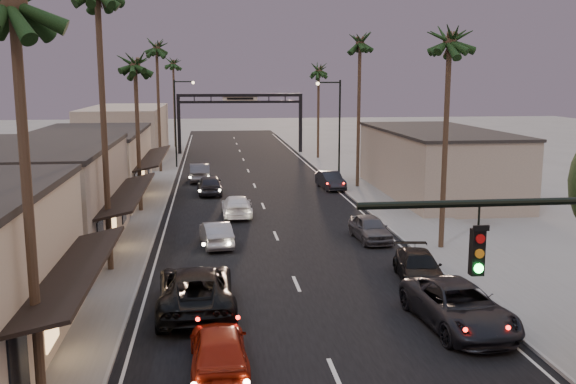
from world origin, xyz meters
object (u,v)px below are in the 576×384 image
object	(u,v)px
palm_rc	(319,66)
oncoming_red	(219,348)
palm_lc	(135,58)
oncoming_pickup	(196,289)
palm_ld	(156,43)
palm_far	(173,60)
arch	(240,108)
streetlight_right	(336,124)
palm_rb	(360,37)
oncoming_silver	(216,234)
palm_ra	(450,33)
streetlight_left	(178,116)
curbside_near	(459,306)
curbside_black	(419,267)

from	to	relation	value
palm_rc	oncoming_red	size ratio (longest dim) A/B	2.72
palm_lc	oncoming_pickup	distance (m)	22.40
palm_ld	palm_far	size ratio (longest dim) A/B	1.08
arch	palm_far	size ratio (longest dim) A/B	1.15
streetlight_right	palm_ld	world-z (taller)	palm_ld
palm_lc	palm_rb	distance (m)	19.07
palm_ld	palm_rb	size ratio (longest dim) A/B	1.00
oncoming_silver	palm_rc	bearing A→B (deg)	-115.09
palm_ra	oncoming_red	size ratio (longest dim) A/B	2.94
palm_lc	palm_rb	bearing A→B (deg)	24.94
palm_rc	oncoming_pickup	world-z (taller)	palm_rc
streetlight_left	oncoming_silver	bearing A→B (deg)	-83.89
oncoming_red	oncoming_pickup	size ratio (longest dim) A/B	0.70
arch	oncoming_red	world-z (taller)	arch
palm_ld	palm_ra	bearing A→B (deg)	-60.98
palm_rb	palm_far	bearing A→B (deg)	116.43
palm_lc	palm_rc	xyz separation A→B (m)	(17.20, 28.00, 0.00)
palm_ld	curbside_near	distance (m)	45.52
palm_ld	palm_ra	world-z (taller)	palm_ld
streetlight_right	palm_lc	bearing A→B (deg)	-149.89
streetlight_right	palm_ra	bearing A→B (deg)	-85.43
arch	palm_lc	distance (m)	35.41
streetlight_right	palm_lc	xyz separation A→B (m)	(-15.52, -9.00, 5.14)
streetlight_right	oncoming_red	xyz separation A→B (m)	(-10.52, -34.33, -4.56)
palm_rb	palm_far	size ratio (longest dim) A/B	1.08
palm_ld	palm_far	xyz separation A→B (m)	(0.30, 23.00, -0.97)
streetlight_right	curbside_black	size ratio (longest dim) A/B	1.95
streetlight_left	oncoming_red	size ratio (longest dim) A/B	2.01
oncoming_pickup	streetlight_right	bearing A→B (deg)	-112.94
streetlight_right	curbside_near	distance (m)	32.13
palm_ld	oncoming_pickup	world-z (taller)	palm_ld
palm_far	oncoming_red	distance (m)	68.33
palm_rc	oncoming_silver	world-z (taller)	palm_rc
palm_ld	palm_rb	bearing A→B (deg)	-32.60
curbside_near	palm_lc	bearing A→B (deg)	116.65
oncoming_red	curbside_near	size ratio (longest dim) A/B	0.76
palm_lc	palm_ra	size ratio (longest dim) A/B	0.92
arch	streetlight_left	xyz separation A→B (m)	(-6.92, -12.00, -0.20)
palm_rb	palm_rc	world-z (taller)	palm_rb
palm_ld	oncoming_pickup	bearing A→B (deg)	-83.86
palm_rb	oncoming_silver	xyz separation A→B (m)	(-12.11, -17.79, -11.73)
arch	curbside_black	xyz separation A→B (m)	(5.60, -51.27, -4.86)
streetlight_right	palm_far	size ratio (longest dim) A/B	0.68
palm_rc	streetlight_left	bearing A→B (deg)	-158.86
palm_rb	oncoming_pickup	world-z (taller)	palm_rb
palm_rb	palm_ra	bearing A→B (deg)	-90.00
palm_ld	palm_far	world-z (taller)	palm_ld
streetlight_right	palm_rb	bearing A→B (deg)	-30.76
streetlight_right	palm_ra	world-z (taller)	palm_ra
palm_lc	curbside_black	world-z (taller)	palm_lc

